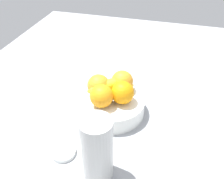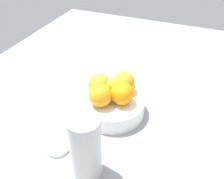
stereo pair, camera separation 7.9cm
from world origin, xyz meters
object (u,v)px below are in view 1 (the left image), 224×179
Objects in this scene: orange_center at (99,85)px; fruit_bowl at (112,105)px; orange_front_left at (123,93)px; banana_bunch at (111,86)px; jar_lid at (63,152)px; orange_front_right at (121,81)px; orange_back_left at (102,96)px; thermos_tumbler at (97,150)px.

fruit_bowl is at bearing 76.60° from orange_center.
fruit_bowl is at bearing -99.24° from orange_front_left.
fruit_bowl is 6.86cm from banana_bunch.
fruit_bowl is at bearing 157.59° from jar_lid.
orange_back_left is at bearing -22.83° from orange_front_right.
banana_bunch is at bearing -158.74° from fruit_bowl.
thermos_tumbler is at bearing 14.37° from orange_back_left.
banana_bunch is (-7.18, 1.25, -0.81)cm from orange_back_left.
fruit_bowl is 3.09× the size of jar_lid.
thermos_tumbler is 15.81cm from jar_lid.
orange_front_left is 6.66cm from orange_front_right.
orange_center is 25.40cm from jar_lid.
fruit_bowl is 8.72cm from orange_center.
orange_front_right is 1.05× the size of jar_lid.
orange_front_left and orange_front_right have the same top height.
thermos_tumbler reaches higher than fruit_bowl.
jar_lid is at bearing -9.59° from orange_center.
orange_front_right and orange_back_left have the same top height.
orange_front_right is (-5.73, 1.82, 6.92)cm from fruit_bowl.
orange_back_left is at bearing -9.85° from banana_bunch.
orange_front_left reaches higher than banana_bunch.
thermos_tumbler is at bearing 6.93° from fruit_bowl.
thermos_tumbler is at bearing 17.08° from orange_center.
thermos_tumbler is (27.01, 8.30, 0.02)cm from orange_center.
orange_center reaches higher than jar_lid.
thermos_tumbler is (28.70, 4.27, 0.83)cm from banana_bunch.
banana_bunch reaches higher than fruit_bowl.
orange_front_left is at bearing 17.52° from orange_front_right.
orange_front_left reaches higher than jar_lid.
orange_front_right is 31.29cm from jar_lid.
orange_center is at bearing -162.92° from thermos_tumbler.
orange_center is at bearing -57.26° from orange_front_right.
orange_front_left is 0.46× the size of banana_bunch.
orange_center is 1.05× the size of jar_lid.
orange_center is 28.26cm from thermos_tumbler.
banana_bunch is at bearing -125.50° from orange_front_left.
orange_center is (4.50, -6.99, 0.00)cm from orange_front_right.
orange_center is 4.44cm from banana_bunch.
orange_front_right is at bearing 157.17° from orange_back_left.
banana_bunch reaches higher than jar_lid.
thermos_tumbler is (25.16, -0.69, 0.02)cm from orange_front_left.
jar_lid is at bearing -31.07° from orange_front_left.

